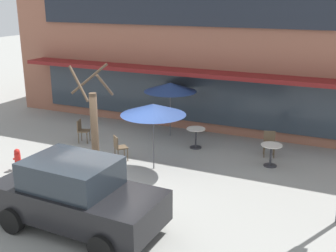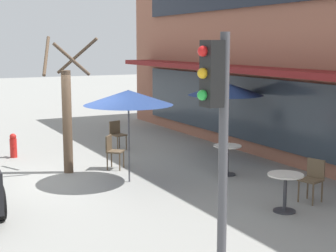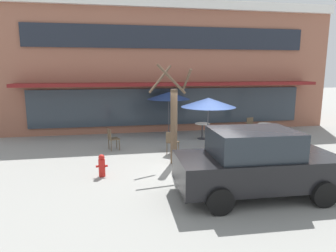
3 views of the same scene
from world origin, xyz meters
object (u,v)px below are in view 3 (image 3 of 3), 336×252
Objects in this scene: patio_umbrella_cream_folded at (208,102)px; cafe_chair_2 at (172,141)px; cafe_table_streetside at (202,128)px; cafe_chair_1 at (251,125)px; fire_hydrant at (102,165)px; street_tree at (174,120)px; cafe_chair_0 at (112,138)px; cafe_table_near_wall at (265,129)px; parked_sedan at (256,163)px; patio_umbrella_green_folded at (169,96)px.

patio_umbrella_cream_folded is 2.06m from cafe_chair_2.
cafe_chair_1 is (2.66, 0.34, 0.01)m from cafe_table_streetside.
fire_hydrant is (-7.21, -4.70, -0.17)m from cafe_chair_1.
cafe_chair_2 is at bearing -130.03° from cafe_table_streetside.
street_tree is (-0.17, -1.14, 1.01)m from cafe_chair_2.
cafe_chair_1 is (6.89, 1.60, 0.00)m from cafe_chair_0.
cafe_table_near_wall is 0.85× the size of cafe_chair_0.
cafe_chair_2 is 1.54m from street_tree.
cafe_chair_0 is at bearing -166.90° from cafe_chair_1.
cafe_table_near_wall is at bearing -74.77° from cafe_chair_1.
patio_umbrella_cream_folded reaches higher than cafe_chair_1.
patio_umbrella_cream_folded is 4.25m from parked_sedan.
cafe_chair_0 is at bearing 134.17° from street_tree.
patio_umbrella_cream_folded reaches higher than cafe_chair_2.
cafe_chair_2 is at bearing 81.46° from street_tree.
cafe_table_near_wall is 0.99m from cafe_chair_1.
parked_sedan is (-0.55, -6.53, 0.36)m from cafe_table_streetside.
street_tree is at bearing -147.14° from patio_umbrella_cream_folded.
street_tree reaches higher than cafe_chair_2.
cafe_chair_2 is 0.26× the size of street_tree.
cafe_chair_0 is (-3.70, 1.17, -1.50)m from patio_umbrella_cream_folded.
cafe_chair_1 reaches higher than fire_hydrant.
cafe_chair_1 is 1.00× the size of cafe_chair_2.
patio_umbrella_cream_folded reaches higher than fire_hydrant.
cafe_chair_0 is 2.52m from cafe_chair_2.
fire_hydrant is (-0.32, -3.09, -0.17)m from cafe_chair_0.
cafe_chair_1 is (3.19, 2.77, -1.50)m from patio_umbrella_cream_folded.
cafe_chair_0 is 1.00× the size of cafe_chair_1.
cafe_table_near_wall is 7.18m from cafe_chair_0.
street_tree is (-2.11, -3.45, 1.02)m from cafe_table_streetside.
street_tree is at bearing 20.30° from fire_hydrant.
cafe_chair_1 is at bearing 33.07° from fire_hydrant.
patio_umbrella_green_folded is 0.64× the size of street_tree.
parked_sedan is (0.90, -7.42, -1.14)m from patio_umbrella_green_folded.
cafe_chair_2 is 4.46m from parked_sedan.
street_tree is at bearing 116.82° from parked_sedan.
patio_umbrella_cream_folded is 4.76m from fire_hydrant.
cafe_table_near_wall is 1.00× the size of cafe_table_streetside.
cafe_table_near_wall is at bearing 19.23° from cafe_chair_2.
fire_hydrant is at bearing -136.28° from cafe_table_streetside.
street_tree is at bearing -121.43° from cafe_table_streetside.
patio_umbrella_cream_folded is 0.64× the size of street_tree.
street_tree reaches higher than cafe_chair_0.
cafe_table_near_wall is 5.14m from cafe_chair_2.
cafe_table_near_wall is 4.87m from patio_umbrella_green_folded.
patio_umbrella_cream_folded reaches higher than cafe_chair_0.
cafe_table_near_wall reaches higher than fire_hydrant.
cafe_chair_0 reaches higher than cafe_table_streetside.
cafe_table_near_wall is at bearing 27.82° from patio_umbrella_cream_folded.
patio_umbrella_green_folded is at bearing 81.49° from cafe_chair_2.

